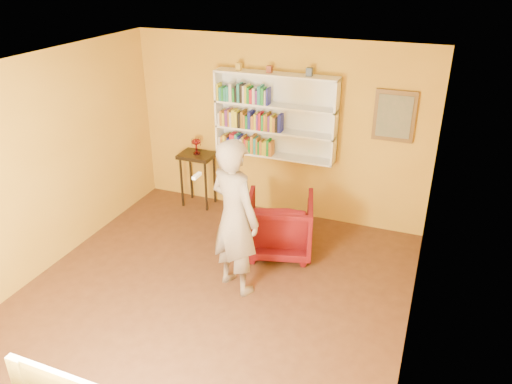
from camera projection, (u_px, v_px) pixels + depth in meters
room_shell at (203, 227)px, 5.45m from camera, size 5.30×5.80×2.88m
bookshelf at (276, 115)px, 7.22m from camera, size 1.80×0.29×1.23m
books_row_lower at (246, 144)px, 7.48m from camera, size 0.85×0.18×0.27m
books_row_middle at (250, 120)px, 7.29m from camera, size 0.99×0.18×0.26m
books_row_upper at (244, 94)px, 7.15m from camera, size 0.79×0.19×0.27m
ornament_left at (239, 67)px, 7.06m from camera, size 0.07×0.07×0.10m
ornament_centre at (269, 69)px, 6.91m from camera, size 0.07×0.07×0.10m
ornament_right at (309, 72)px, 6.72m from camera, size 0.08×0.08×0.11m
framed_painting at (394, 116)px, 6.66m from camera, size 0.55×0.05×0.70m
console_table at (197, 163)px, 7.88m from camera, size 0.54×0.41×0.88m
ruby_lustre at (196, 143)px, 7.73m from camera, size 0.15×0.15×0.25m
armchair at (280, 225)px, 6.73m from camera, size 1.07×1.09×0.81m
person at (235, 217)px, 5.76m from camera, size 0.83×0.71×1.93m
game_remote at (197, 176)px, 5.28m from camera, size 0.04×0.15×0.04m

